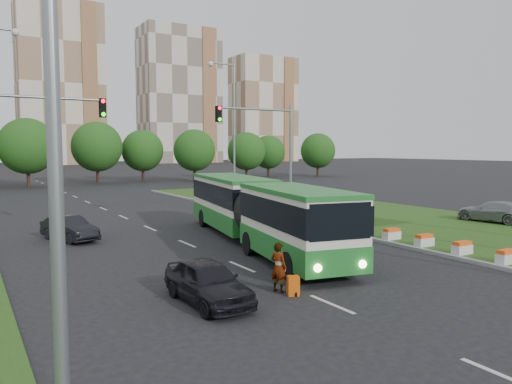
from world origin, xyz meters
TOP-DOWN VIEW (x-y plane):
  - ground at (0.00, 0.00)m, footprint 360.00×360.00m
  - grass_median at (13.00, 8.00)m, footprint 14.00×60.00m
  - median_kerb at (6.05, 8.00)m, footprint 0.30×60.00m
  - lane_markings at (-3.00, 20.00)m, footprint 0.20×100.00m
  - flower_planters at (6.70, -2.50)m, footprint 1.10×11.50m
  - traffic_mast_median at (4.78, 10.00)m, footprint 5.76×0.32m
  - traffic_mast_left at (-10.38, 9.00)m, footprint 5.76×0.32m
  - street_lamps at (-3.00, 10.00)m, footprint 36.00×60.00m
  - tree_line at (10.00, 55.00)m, footprint 120.00×8.00m
  - apartment_tower_ceast at (15.00, 150.00)m, footprint 25.00×15.00m
  - apartment_tower_east at (55.00, 150.00)m, footprint 27.00×15.00m
  - midrise_east at (90.00, 150.00)m, footprint 24.00×14.00m
  - articulated_bus at (-0.03, 4.05)m, footprint 2.77×17.75m
  - car_left_near at (-6.39, -3.81)m, footprint 1.76×4.21m
  - car_left_far at (-8.17, 10.15)m, footprint 2.65×4.28m
  - car_median at (17.40, 1.96)m, footprint 2.52×5.06m
  - pedestrian at (-3.71, -3.94)m, footprint 0.63×0.75m
  - shopping_trolley at (-3.51, -4.56)m, footprint 0.40×0.42m

SIDE VIEW (x-z plane):
  - ground at x=0.00m, z-range 0.00..0.00m
  - lane_markings at x=-3.00m, z-range -0.01..0.01m
  - grass_median at x=13.00m, z-range 0.00..0.15m
  - median_kerb at x=6.05m, z-range 0.00..0.18m
  - shopping_trolley at x=-3.51m, z-range 0.00..0.67m
  - flower_planters at x=6.70m, z-range 0.15..0.75m
  - car_left_far at x=-8.17m, z-range 0.00..1.33m
  - car_left_near at x=-6.39m, z-range 0.00..1.42m
  - car_median at x=17.40m, z-range 0.15..1.56m
  - pedestrian at x=-3.71m, z-range 0.00..1.77m
  - articulated_bus at x=-0.03m, z-range 0.33..3.25m
  - tree_line at x=10.00m, z-range 0.00..9.00m
  - traffic_mast_median at x=4.78m, z-range 1.35..9.35m
  - traffic_mast_left at x=-10.38m, z-range 1.35..9.35m
  - street_lamps at x=-3.00m, z-range 0.00..12.00m
  - midrise_east at x=90.00m, z-range 0.00..40.00m
  - apartment_tower_east at x=55.00m, z-range 0.00..47.00m
  - apartment_tower_ceast at x=15.00m, z-range 0.00..50.00m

